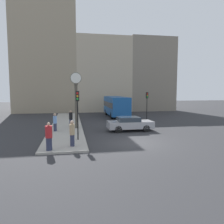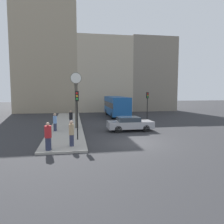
# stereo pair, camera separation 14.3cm
# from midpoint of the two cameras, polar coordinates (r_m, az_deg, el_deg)

# --- Properties ---
(ground_plane) EXTENTS (120.00, 120.00, 0.00)m
(ground_plane) POSITION_cam_midpoint_polar(r_m,az_deg,el_deg) (16.22, 6.63, -7.94)
(ground_plane) COLOR #2D2D30
(sidewalk_corner) EXTENTS (3.13, 22.76, 0.14)m
(sidewalk_corner) POSITION_cam_midpoint_polar(r_m,az_deg,el_deg) (24.77, -11.50, -3.12)
(sidewalk_corner) COLOR #A39E93
(sidewalk_corner) RESTS_ON ground_plane
(building_row) EXTENTS (28.69, 5.00, 19.70)m
(building_row) POSITION_cam_midpoint_polar(r_m,az_deg,el_deg) (40.21, -5.54, 11.84)
(building_row) COLOR gray
(building_row) RESTS_ON ground_plane
(sedan_car) EXTENTS (4.24, 1.79, 1.33)m
(sedan_car) POSITION_cam_midpoint_polar(r_m,az_deg,el_deg) (20.64, 4.86, -3.04)
(sedan_car) COLOR #9E9EA3
(sedan_car) RESTS_ON ground_plane
(bus_distant) EXTENTS (2.49, 7.88, 2.87)m
(bus_distant) POSITION_cam_midpoint_polar(r_m,az_deg,el_deg) (31.71, 1.35, 1.75)
(bus_distant) COLOR #195199
(bus_distant) RESTS_ON ground_plane
(traffic_light_near) EXTENTS (0.26, 0.24, 3.64)m
(traffic_light_near) POSITION_cam_midpoint_polar(r_m,az_deg,el_deg) (16.32, -8.86, 1.88)
(traffic_light_near) COLOR black
(traffic_light_near) RESTS_ON sidewalk_corner
(traffic_light_far) EXTENTS (0.26, 0.24, 3.57)m
(traffic_light_far) POSITION_cam_midpoint_polar(r_m,az_deg,el_deg) (27.52, 9.37, 3.02)
(traffic_light_far) COLOR black
(traffic_light_far) RESTS_ON ground_plane
(street_clock) EXTENTS (1.08, 0.36, 5.38)m
(street_clock) POSITION_cam_midpoint_polar(r_m,az_deg,el_deg) (21.35, -9.14, 3.31)
(street_clock) COLOR #4C473D
(street_clock) RESTS_ON sidewalk_corner
(pedestrian_tan_coat) EXTENTS (0.34, 0.34, 1.71)m
(pedestrian_tan_coat) POSITION_cam_midpoint_polar(r_m,az_deg,el_deg) (14.65, -10.25, -5.46)
(pedestrian_tan_coat) COLOR #2D334C
(pedestrian_tan_coat) RESTS_ON sidewalk_corner
(pedestrian_black_jacket) EXTENTS (0.36, 0.36, 1.66)m
(pedestrian_black_jacket) POSITION_cam_midpoint_polar(r_m,az_deg,el_deg) (22.55, -10.50, -1.66)
(pedestrian_black_jacket) COLOR #2D334C
(pedestrian_black_jacket) RESTS_ON sidewalk_corner
(pedestrian_red_top) EXTENTS (0.43, 0.43, 1.73)m
(pedestrian_red_top) POSITION_cam_midpoint_polar(r_m,az_deg,el_deg) (13.99, -16.07, -6.18)
(pedestrian_red_top) COLOR #2D334C
(pedestrian_red_top) RESTS_ON sidewalk_corner
(pedestrian_blue_stripe) EXTENTS (0.34, 0.34, 1.63)m
(pedestrian_blue_stripe) POSITION_cam_midpoint_polar(r_m,az_deg,el_deg) (20.32, -14.47, -2.55)
(pedestrian_blue_stripe) COLOR #2D334C
(pedestrian_blue_stripe) RESTS_ON sidewalk_corner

